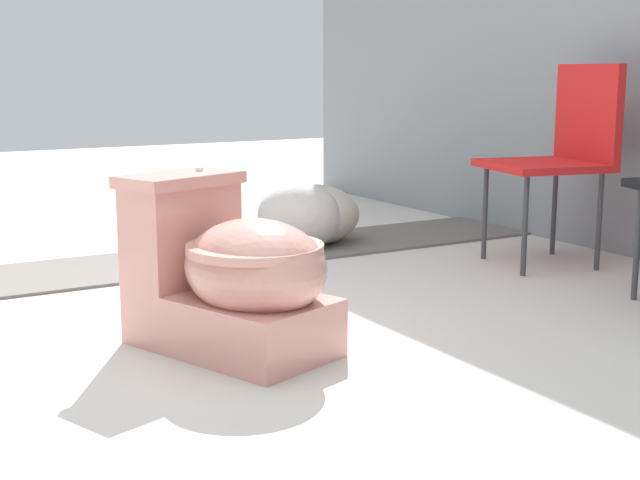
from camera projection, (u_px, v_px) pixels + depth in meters
ground_plane at (141, 366)px, 2.48m from camera, size 14.00×14.00×0.00m
gravel_strip at (159, 263)px, 3.77m from camera, size 0.56×8.00×0.01m
toilet at (232, 277)px, 2.58m from camera, size 0.72×0.56×0.52m
folding_chair_left at (565, 143)px, 3.71m from camera, size 0.53×0.53×0.83m
boulder_near at (312, 215)px, 4.17m from camera, size 0.51×0.53×0.29m
boulder_far at (299, 216)px, 4.06m from camera, size 0.51×0.50×0.31m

